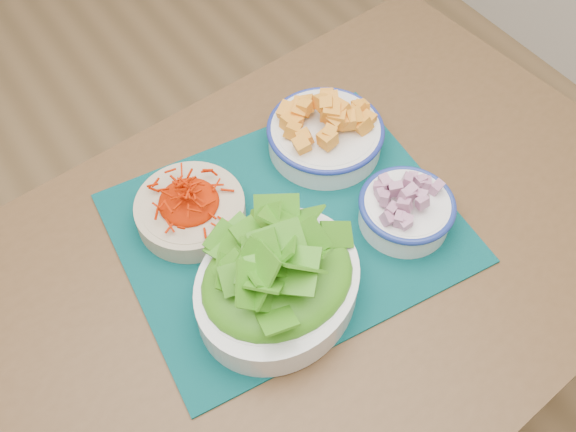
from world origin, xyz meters
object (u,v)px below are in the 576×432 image
at_px(placemat, 288,227).
at_px(onion_bowl, 406,208).
at_px(carrot_bowl, 190,207).
at_px(table, 316,278).
at_px(lettuce_bowl, 278,279).
at_px(squash_bowl, 326,129).

xyz_separation_m(placemat, onion_bowl, (0.16, -0.10, 0.04)).
bearing_deg(carrot_bowl, table, -48.08).
xyz_separation_m(table, lettuce_bowl, (-0.11, -0.04, 0.16)).
bearing_deg(placemat, carrot_bowl, 145.44).
bearing_deg(table, onion_bowl, -20.86).
relative_size(placemat, onion_bowl, 2.94).
distance_m(placemat, carrot_bowl, 0.16).
bearing_deg(squash_bowl, placemat, -144.74).
xyz_separation_m(lettuce_bowl, onion_bowl, (0.24, 0.00, -0.02)).
bearing_deg(squash_bowl, table, -128.52).
bearing_deg(squash_bowl, lettuce_bowl, -139.03).
bearing_deg(placemat, onion_bowl, -24.83).
height_order(lettuce_bowl, onion_bowl, lettuce_bowl).
bearing_deg(placemat, lettuce_bowl, -124.86).
xyz_separation_m(placemat, carrot_bowl, (-0.12, 0.10, 0.03)).
relative_size(table, lettuce_bowl, 3.75).
xyz_separation_m(carrot_bowl, onion_bowl, (0.28, -0.20, 0.01)).
bearing_deg(onion_bowl, lettuce_bowl, -179.67).
distance_m(carrot_bowl, onion_bowl, 0.34).
bearing_deg(carrot_bowl, placemat, -40.56).
height_order(placemat, onion_bowl, onion_bowl).
xyz_separation_m(squash_bowl, lettuce_bowl, (-0.23, -0.20, 0.01)).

